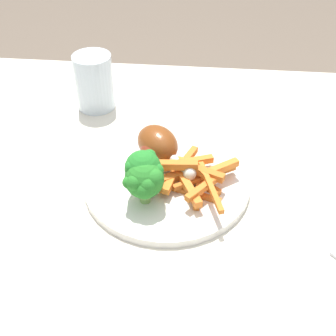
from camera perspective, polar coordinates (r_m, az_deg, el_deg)
dining_table at (r=0.76m, az=3.84°, el=-7.25°), size 1.12×0.69×0.73m
dinner_plate at (r=0.65m, az=0.00°, el=-1.74°), size 0.24×0.24×0.01m
broccoli_floret_front at (r=0.58m, az=-2.89°, el=-1.66°), size 0.05×0.06×0.07m
broccoli_floret_middle at (r=0.59m, az=-3.04°, el=-0.11°), size 0.05×0.05×0.07m
carrot_fries_pile at (r=0.63m, az=3.09°, el=-0.98°), size 0.12×0.15×0.04m
chicken_drumstick_near at (r=0.67m, az=-1.49°, el=2.56°), size 0.06×0.13×0.04m
chicken_drumstick_far at (r=0.67m, az=-1.03°, el=2.99°), size 0.11×0.12×0.05m
water_glass at (r=0.81m, az=-9.38°, el=10.88°), size 0.07×0.07×0.10m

